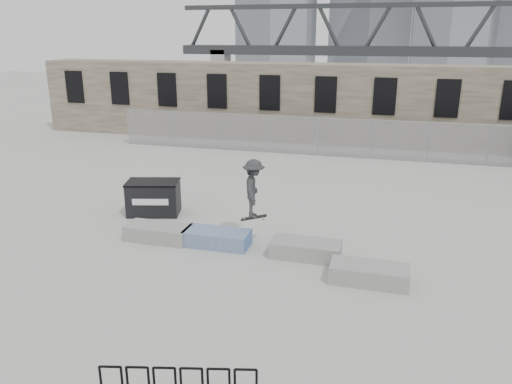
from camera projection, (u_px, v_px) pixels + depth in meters
ground at (254, 250)px, 14.86m from camera, size 120.00×120.00×0.00m
stone_wall at (328, 103)px, 29.10m from camera, size 36.00×2.58×4.50m
chainlink_fence at (318, 136)px, 26.03m from camera, size 22.06×0.06×2.02m
planter_far_left at (158, 232)px, 15.52m from camera, size 2.00×0.90×0.47m
planter_center_left at (217, 237)px, 15.11m from camera, size 2.00×0.90×0.47m
planter_center_right at (306, 248)px, 14.34m from camera, size 2.00×0.90×0.47m
planter_offset at (369, 273)px, 12.87m from camera, size 2.00×0.90×0.47m
dumpster at (154, 198)px, 17.67m from camera, size 2.05×1.54×1.20m
truss_bridge at (450, 50)px, 61.66m from camera, size 70.00×3.00×9.80m
skateboarder at (254, 189)px, 14.90m from camera, size 0.89×1.27×1.92m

